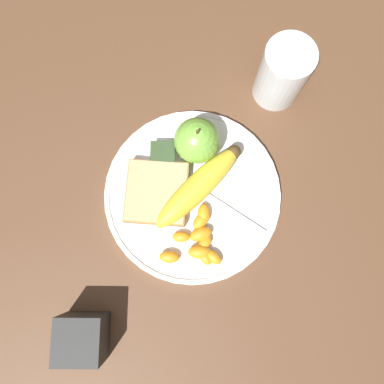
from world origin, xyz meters
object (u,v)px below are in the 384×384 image
at_px(plate, 192,195).
at_px(fork, 199,192).
at_px(banana, 198,186).
at_px(bread_slice, 156,191).
at_px(juice_glass, 281,75).
at_px(apple, 196,141).
at_px(condiment_caddy, 82,338).
at_px(jam_packet, 162,157).

xyz_separation_m(plate, fork, (-0.00, 0.01, 0.01)).
height_order(plate, banana, banana).
relative_size(plate, bread_slice, 2.67).
height_order(juice_glass, apple, juice_glass).
distance_m(banana, condiment_caddy, 0.27).
relative_size(plate, juice_glass, 2.47).
distance_m(juice_glass, bread_slice, 0.26).
distance_m(plate, condiment_caddy, 0.26).
xyz_separation_m(fork, condiment_caddy, (0.21, -0.16, 0.02)).
bearing_deg(bread_slice, apple, 140.51).
bearing_deg(juice_glass, plate, -37.03).
bearing_deg(banana, jam_packet, -130.22).
height_order(fork, jam_packet, jam_packet).
height_order(juice_glass, jam_packet, juice_glass).
distance_m(plate, bread_slice, 0.06).
bearing_deg(fork, banana, -45.51).
xyz_separation_m(juice_glass, apple, (0.10, -0.13, -0.01)).
bearing_deg(juice_glass, banana, -36.47).
bearing_deg(banana, plate, -46.15).
bearing_deg(condiment_caddy, banana, 143.36).
bearing_deg(condiment_caddy, jam_packet, 158.14).
bearing_deg(banana, bread_slice, -83.69).
xyz_separation_m(apple, condiment_caddy, (0.28, -0.16, -0.01)).
bearing_deg(fork, apple, -53.30).
height_order(banana, fork, banana).
distance_m(bread_slice, jam_packet, 0.05).
relative_size(bread_slice, condiment_caddy, 1.55).
relative_size(bread_slice, fork, 0.58).
relative_size(apple, bread_slice, 0.76).
height_order(juice_glass, condiment_caddy, juice_glass).
bearing_deg(jam_packet, plate, 39.43).
distance_m(apple, banana, 0.07).
xyz_separation_m(apple, banana, (0.07, 0.00, -0.01)).
xyz_separation_m(bread_slice, condiment_caddy, (0.21, -0.10, 0.01)).
distance_m(juice_glass, banana, 0.21).
height_order(apple, jam_packet, apple).
relative_size(fork, condiment_caddy, 2.69).
height_order(apple, fork, apple).
relative_size(juice_glass, jam_packet, 2.42).
bearing_deg(bread_slice, plate, 87.86).
xyz_separation_m(jam_packet, condiment_caddy, (0.26, -0.10, 0.01)).
bearing_deg(apple, banana, 2.86).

